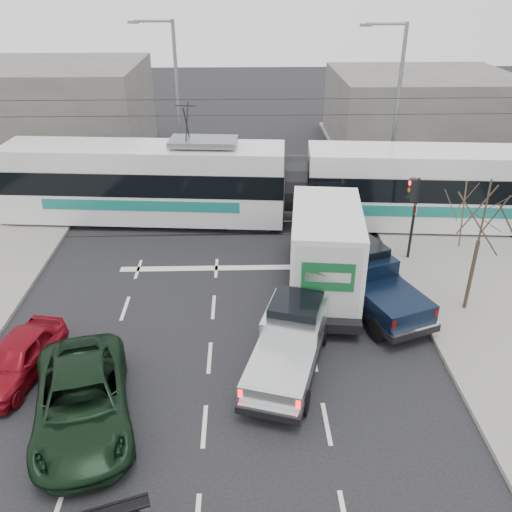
{
  "coord_description": "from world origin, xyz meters",
  "views": [
    {
      "loc": [
        -0.58,
        -14.09,
        11.18
      ],
      "look_at": [
        -0.08,
        3.65,
        1.8
      ],
      "focal_mm": 38.0,
      "sensor_mm": 36.0,
      "label": 1
    }
  ],
  "objects_px": {
    "street_lamp_near": "(394,104)",
    "tram": "(294,185)",
    "red_car": "(17,358)",
    "street_lamp_far": "(174,97)",
    "traffic_signal": "(413,202)",
    "box_truck": "(324,249)",
    "bare_tree": "(484,217)",
    "green_car": "(82,401)",
    "silver_pickup": "(291,338)",
    "navy_pickup": "(368,279)"
  },
  "relations": [
    {
      "from": "box_truck",
      "to": "red_car",
      "type": "relative_size",
      "value": 1.9
    },
    {
      "from": "traffic_signal",
      "to": "navy_pickup",
      "type": "relative_size",
      "value": 0.64
    },
    {
      "from": "street_lamp_far",
      "to": "tram",
      "type": "relative_size",
      "value": 0.32
    },
    {
      "from": "bare_tree",
      "to": "navy_pickup",
      "type": "bearing_deg",
      "value": 171.71
    },
    {
      "from": "traffic_signal",
      "to": "red_car",
      "type": "distance_m",
      "value": 15.88
    },
    {
      "from": "street_lamp_far",
      "to": "navy_pickup",
      "type": "relative_size",
      "value": 1.61
    },
    {
      "from": "navy_pickup",
      "to": "green_car",
      "type": "relative_size",
      "value": 1.02
    },
    {
      "from": "bare_tree",
      "to": "silver_pickup",
      "type": "height_order",
      "value": "bare_tree"
    },
    {
      "from": "traffic_signal",
      "to": "street_lamp_far",
      "type": "bearing_deg",
      "value": 138.28
    },
    {
      "from": "traffic_signal",
      "to": "silver_pickup",
      "type": "bearing_deg",
      "value": -129.21
    },
    {
      "from": "green_car",
      "to": "box_truck",
      "type": "bearing_deg",
      "value": 28.25
    },
    {
      "from": "traffic_signal",
      "to": "silver_pickup",
      "type": "distance_m",
      "value": 8.99
    },
    {
      "from": "street_lamp_far",
      "to": "bare_tree",
      "type": "bearing_deg",
      "value": -48.88
    },
    {
      "from": "tram",
      "to": "red_car",
      "type": "bearing_deg",
      "value": -125.65
    },
    {
      "from": "traffic_signal",
      "to": "box_truck",
      "type": "relative_size",
      "value": 0.48
    },
    {
      "from": "tram",
      "to": "box_truck",
      "type": "xyz_separation_m",
      "value": [
        0.58,
        -6.31,
        -0.25
      ]
    },
    {
      "from": "box_truck",
      "to": "green_car",
      "type": "height_order",
      "value": "box_truck"
    },
    {
      "from": "street_lamp_near",
      "to": "tram",
      "type": "bearing_deg",
      "value": -146.76
    },
    {
      "from": "street_lamp_near",
      "to": "navy_pickup",
      "type": "relative_size",
      "value": 1.61
    },
    {
      "from": "bare_tree",
      "to": "box_truck",
      "type": "xyz_separation_m",
      "value": [
        -5.06,
        1.68,
        -2.01
      ]
    },
    {
      "from": "street_lamp_far",
      "to": "traffic_signal",
      "type": "bearing_deg",
      "value": -41.72
    },
    {
      "from": "box_truck",
      "to": "navy_pickup",
      "type": "distance_m",
      "value": 2.02
    },
    {
      "from": "silver_pickup",
      "to": "box_truck",
      "type": "distance_m",
      "value": 4.87
    },
    {
      "from": "navy_pickup",
      "to": "green_car",
      "type": "xyz_separation_m",
      "value": [
        -9.07,
        -5.75,
        -0.33
      ]
    },
    {
      "from": "traffic_signal",
      "to": "green_car",
      "type": "distance_m",
      "value": 14.88
    },
    {
      "from": "box_truck",
      "to": "navy_pickup",
      "type": "xyz_separation_m",
      "value": [
        1.5,
        -1.16,
        -0.69
      ]
    },
    {
      "from": "silver_pickup",
      "to": "navy_pickup",
      "type": "bearing_deg",
      "value": 63.77
    },
    {
      "from": "silver_pickup",
      "to": "red_car",
      "type": "xyz_separation_m",
      "value": [
        -8.43,
        -0.36,
        -0.3
      ]
    },
    {
      "from": "silver_pickup",
      "to": "box_truck",
      "type": "relative_size",
      "value": 0.76
    },
    {
      "from": "street_lamp_near",
      "to": "street_lamp_far",
      "type": "relative_size",
      "value": 1.0
    },
    {
      "from": "bare_tree",
      "to": "street_lamp_near",
      "type": "xyz_separation_m",
      "value": [
        -0.29,
        11.5,
        1.32
      ]
    },
    {
      "from": "box_truck",
      "to": "navy_pickup",
      "type": "bearing_deg",
      "value": -31.2
    },
    {
      "from": "red_car",
      "to": "bare_tree",
      "type": "bearing_deg",
      "value": 24.44
    },
    {
      "from": "traffic_signal",
      "to": "green_car",
      "type": "bearing_deg",
      "value": -141.24
    },
    {
      "from": "bare_tree",
      "to": "street_lamp_near",
      "type": "bearing_deg",
      "value": 91.42
    },
    {
      "from": "traffic_signal",
      "to": "navy_pickup",
      "type": "xyz_separation_m",
      "value": [
        -2.42,
        -3.48,
        -1.65
      ]
    },
    {
      "from": "street_lamp_far",
      "to": "tram",
      "type": "height_order",
      "value": "street_lamp_far"
    },
    {
      "from": "red_car",
      "to": "navy_pickup",
      "type": "bearing_deg",
      "value": 30.29
    },
    {
      "from": "bare_tree",
      "to": "silver_pickup",
      "type": "xyz_separation_m",
      "value": [
        -6.7,
        -2.83,
        -2.83
      ]
    },
    {
      "from": "street_lamp_far",
      "to": "silver_pickup",
      "type": "xyz_separation_m",
      "value": [
        5.08,
        -16.33,
        -4.15
      ]
    },
    {
      "from": "bare_tree",
      "to": "navy_pickup",
      "type": "height_order",
      "value": "bare_tree"
    },
    {
      "from": "street_lamp_far",
      "to": "tram",
      "type": "bearing_deg",
      "value": -41.88
    },
    {
      "from": "traffic_signal",
      "to": "street_lamp_near",
      "type": "xyz_separation_m",
      "value": [
        0.84,
        7.5,
        2.37
      ]
    },
    {
      "from": "silver_pickup",
      "to": "navy_pickup",
      "type": "height_order",
      "value": "navy_pickup"
    },
    {
      "from": "street_lamp_near",
      "to": "bare_tree",
      "type": "bearing_deg",
      "value": -88.58
    },
    {
      "from": "box_truck",
      "to": "red_car",
      "type": "bearing_deg",
      "value": -147.7
    },
    {
      "from": "bare_tree",
      "to": "traffic_signal",
      "type": "height_order",
      "value": "bare_tree"
    },
    {
      "from": "tram",
      "to": "street_lamp_far",
      "type": "bearing_deg",
      "value": 142.77
    },
    {
      "from": "street_lamp_near",
      "to": "red_car",
      "type": "bearing_deg",
      "value": -135.29
    },
    {
      "from": "street_lamp_far",
      "to": "red_car",
      "type": "distance_m",
      "value": 17.6
    }
  ]
}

